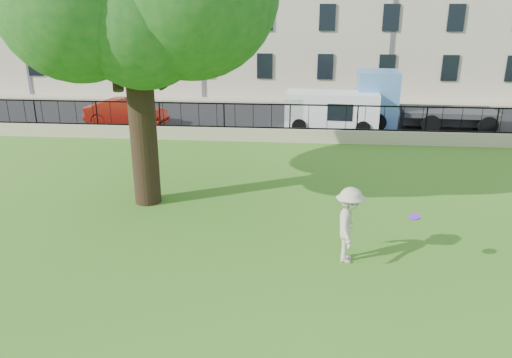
# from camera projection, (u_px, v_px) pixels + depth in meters

# --- Properties ---
(ground) EXTENTS (120.00, 120.00, 0.00)m
(ground) POSITION_uv_depth(u_px,v_px,m) (275.00, 274.00, 11.53)
(ground) COLOR #3E751B
(ground) RESTS_ON ground
(retaining_wall) EXTENTS (50.00, 0.40, 0.60)m
(retaining_wall) POSITION_uv_depth(u_px,v_px,m) (290.00, 135.00, 22.72)
(retaining_wall) COLOR tan
(retaining_wall) RESTS_ON ground
(iron_railing) EXTENTS (50.00, 0.05, 1.13)m
(iron_railing) POSITION_uv_depth(u_px,v_px,m) (290.00, 117.00, 22.44)
(iron_railing) COLOR black
(iron_railing) RESTS_ON retaining_wall
(street) EXTENTS (60.00, 9.00, 0.01)m
(street) POSITION_uv_depth(u_px,v_px,m) (292.00, 119.00, 27.24)
(street) COLOR black
(street) RESTS_ON ground
(sidewalk) EXTENTS (60.00, 1.40, 0.12)m
(sidewalk) POSITION_uv_depth(u_px,v_px,m) (294.00, 101.00, 32.11)
(sidewalk) COLOR tan
(sidewalk) RESTS_ON ground
(man) EXTENTS (0.85, 1.29, 1.87)m
(man) POSITION_uv_depth(u_px,v_px,m) (349.00, 225.00, 11.87)
(man) COLOR beige
(man) RESTS_ON ground
(frisbee) EXTENTS (0.33, 0.34, 0.12)m
(frisbee) POSITION_uv_depth(u_px,v_px,m) (415.00, 217.00, 11.27)
(frisbee) COLOR #6922C2
(red_sedan) EXTENTS (4.33, 2.00, 1.37)m
(red_sedan) POSITION_uv_depth(u_px,v_px,m) (126.00, 113.00, 25.58)
(red_sedan) COLOR maroon
(red_sedan) RESTS_ON street
(white_van) EXTENTS (4.61, 2.07, 1.89)m
(white_van) POSITION_uv_depth(u_px,v_px,m) (332.00, 111.00, 24.63)
(white_van) COLOR white
(white_van) RESTS_ON street
(blue_truck) EXTENTS (6.82, 2.74, 2.81)m
(blue_truck) POSITION_uv_depth(u_px,v_px,m) (425.00, 100.00, 24.99)
(blue_truck) COLOR #5A8DD3
(blue_truck) RESTS_ON street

